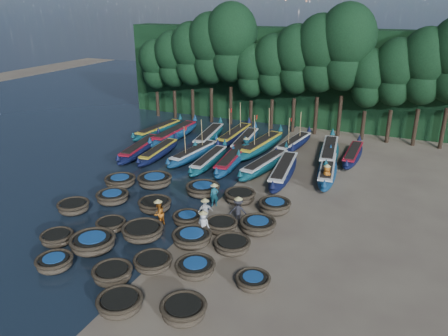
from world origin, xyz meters
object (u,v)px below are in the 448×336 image
at_px(coracle_5, 57,238).
at_px(coracle_24, 275,206).
at_px(coracle_17, 187,219).
at_px(fisherman_6, 326,176).
at_px(coracle_4, 184,310).
at_px(coracle_23, 240,196).
at_px(long_boat_12, 235,135).
at_px(long_boat_11, 209,136).
at_px(coracle_13, 192,238).
at_px(coracle_10, 74,207).
at_px(fisherman_5, 246,147).
at_px(long_boat_4, 209,160).
at_px(long_boat_7, 283,171).
at_px(coracle_7, 153,262).
at_px(long_boat_6, 265,164).
at_px(coracle_20, 120,181).
at_px(long_boat_10, 175,134).
at_px(long_boat_13, 245,141).
at_px(long_boat_17, 353,155).
at_px(fisherman_0, 203,223).
at_px(coracle_15, 112,197).
at_px(fisherman_3, 238,210).
at_px(long_boat_8, 327,170).
at_px(coracle_8, 195,268).
at_px(long_boat_2, 159,152).
at_px(coracle_6, 93,243).
at_px(long_boat_9, 159,130).
at_px(coracle_19, 258,225).
at_px(long_boat_16, 329,152).
at_px(coracle_3, 120,303).
at_px(coracle_21, 155,181).
at_px(coracle_1, 55,263).
at_px(coracle_12, 143,231).
at_px(coracle_11, 111,225).
at_px(long_boat_14, 261,145).
at_px(fisherman_4, 205,210).
at_px(coracle_16, 155,205).
at_px(long_boat_5, 232,160).
at_px(long_boat_15, 294,144).
at_px(coracle_14, 232,245).
at_px(fisherman_2, 159,213).
at_px(coracle_2, 113,274).
at_px(coracle_9, 253,281).

bearing_deg(coracle_5, coracle_24, 40.80).
xyz_separation_m(coracle_17, fisherman_6, (6.49, 8.88, 0.51)).
distance_m(coracle_4, coracle_23, 11.74).
bearing_deg(long_boat_12, long_boat_11, -149.10).
bearing_deg(coracle_13, coracle_10, 177.51).
height_order(long_boat_12, fisherman_5, long_boat_12).
distance_m(long_boat_4, long_boat_7, 6.26).
height_order(coracle_23, long_boat_7, long_boat_7).
height_order(coracle_7, long_boat_6, long_boat_6).
distance_m(long_boat_4, fisherman_5, 3.83).
xyz_separation_m(coracle_20, long_boat_10, (-2.09, 11.53, 0.16)).
distance_m(long_boat_10, long_boat_13, 7.04).
height_order(long_boat_17, fisherman_0, fisherman_0).
bearing_deg(coracle_15, fisherman_3, 5.23).
bearing_deg(long_boat_8, fisherman_6, -88.73).
bearing_deg(long_boat_4, coracle_20, -124.68).
height_order(coracle_8, long_boat_2, long_boat_2).
height_order(coracle_6, long_boat_9, long_boat_9).
relative_size(coracle_19, long_boat_8, 0.29).
relative_size(coracle_7, long_boat_16, 0.27).
relative_size(coracle_20, long_boat_17, 0.37).
distance_m(coracle_15, long_boat_6, 12.19).
xyz_separation_m(coracle_3, coracle_21, (-5.93, 12.22, 0.06)).
bearing_deg(fisherman_3, coracle_7, 58.07).
relative_size(coracle_13, fisherman_0, 1.37).
relative_size(coracle_1, fisherman_6, 0.98).
distance_m(coracle_12, coracle_23, 7.35).
bearing_deg(coracle_11, coracle_17, 33.58).
relative_size(coracle_5, long_boat_14, 0.21).
relative_size(coracle_19, fisherman_4, 1.34).
relative_size(coracle_16, long_boat_2, 0.34).
bearing_deg(long_boat_8, long_boat_12, 142.87).
bearing_deg(long_boat_13, coracle_8, -81.79).
distance_m(coracle_8, long_boat_5, 15.23).
bearing_deg(coracle_17, coracle_6, -125.11).
relative_size(long_boat_4, long_boat_15, 0.98).
xyz_separation_m(coracle_6, coracle_19, (7.45, 5.43, -0.02)).
xyz_separation_m(long_boat_6, long_boat_8, (4.78, 0.62, 0.00)).
distance_m(coracle_14, long_boat_8, 12.93).
height_order(long_boat_5, long_boat_15, long_boat_15).
xyz_separation_m(coracle_24, fisherman_3, (-1.62, -2.15, 0.38)).
relative_size(coracle_5, coracle_13, 0.76).
xyz_separation_m(coracle_8, fisherman_3, (-0.08, 5.81, 0.47)).
height_order(coracle_7, long_boat_7, long_boat_7).
bearing_deg(long_boat_17, long_boat_8, -104.48).
relative_size(long_boat_11, fisherman_2, 4.51).
xyz_separation_m(coracle_2, coracle_14, (4.18, 4.80, -0.05)).
xyz_separation_m(coracle_8, coracle_9, (2.95, 0.16, -0.03)).
xyz_separation_m(coracle_4, fisherman_6, (2.67, 16.33, 0.45)).
bearing_deg(long_boat_16, coracle_11, -125.03).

